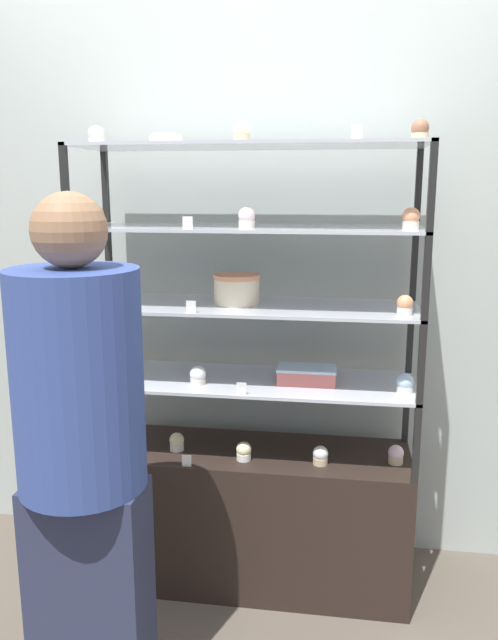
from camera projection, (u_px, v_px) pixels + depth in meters
name	position (u px, v px, depth m)	size (l,w,h in m)	color
ground_plane	(249.00, 576.00, 2.64)	(20.00, 20.00, 0.00)	brown
back_wall	(261.00, 261.00, 2.71)	(8.00, 0.05, 2.60)	#A8B2AD
display_base	(249.00, 514.00, 2.58)	(1.29, 0.41, 0.57)	black
display_riser_lower	(249.00, 384.00, 2.46)	(1.29, 0.41, 0.30)	black
display_riser_middle	(249.00, 310.00, 2.40)	(1.29, 0.41, 0.30)	black
display_riser_upper	(249.00, 232.00, 2.34)	(1.29, 0.41, 0.30)	black
display_riser_top	(249.00, 150.00, 2.28)	(1.29, 0.41, 0.30)	black
layer_cake_centerpiece	(237.00, 289.00, 2.40)	(0.18, 0.18, 0.12)	beige
sheet_cake_frosted	(307.00, 375.00, 2.41)	(0.23, 0.13, 0.06)	#C66660
cupcake_0	(100.00, 441.00, 2.52)	(0.06, 0.06, 0.07)	beige
cupcake_1	(177.00, 442.00, 2.51)	(0.06, 0.06, 0.07)	white
cupcake_2	(244.00, 451.00, 2.42)	(0.06, 0.06, 0.07)	white
cupcake_3	(320.00, 456.00, 2.39)	(0.06, 0.06, 0.07)	#CCB28C
cupcake_4	(396.00, 455.00, 2.39)	(0.06, 0.06, 0.07)	#CCB28C
price_tag_0	(187.00, 461.00, 2.37)	(0.04, 0.00, 0.04)	white
cupcake_5	(105.00, 368.00, 2.49)	(0.06, 0.06, 0.07)	#CCB28C
cupcake_6	(198.00, 376.00, 2.39)	(0.06, 0.06, 0.07)	beige
cupcake_7	(405.00, 384.00, 2.30)	(0.06, 0.06, 0.07)	white
price_tag_1	(241.00, 388.00, 2.28)	(0.04, 0.00, 0.04)	white
cupcake_8	(99.00, 295.00, 2.42)	(0.06, 0.06, 0.07)	#CCB28C
cupcake_9	(405.00, 305.00, 2.20)	(0.06, 0.06, 0.07)	white
price_tag_2	(191.00, 307.00, 2.24)	(0.04, 0.00, 0.04)	white
cupcake_10	(96.00, 216.00, 2.35)	(0.06, 0.06, 0.08)	beige
cupcake_11	(247.00, 218.00, 2.23)	(0.06, 0.06, 0.08)	beige
cupcake_12	(411.00, 219.00, 2.17)	(0.06, 0.06, 0.08)	beige
price_tag_3	(188.00, 223.00, 2.18)	(0.04, 0.00, 0.04)	white
cupcake_13	(96.00, 136.00, 2.32)	(0.06, 0.06, 0.07)	white
cupcake_14	(242.00, 132.00, 2.17)	(0.06, 0.06, 0.07)	#CCB28C
cupcake_15	(420.00, 130.00, 2.10)	(0.06, 0.06, 0.07)	#CCB28C
price_tag_4	(357.00, 132.00, 2.03)	(0.04, 0.00, 0.04)	white
donut_glazed	(166.00, 139.00, 2.32)	(0.13, 0.13, 0.04)	#EFE5CC
customer_figure	(82.00, 449.00, 1.84)	(0.37, 0.37, 1.60)	#282D47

